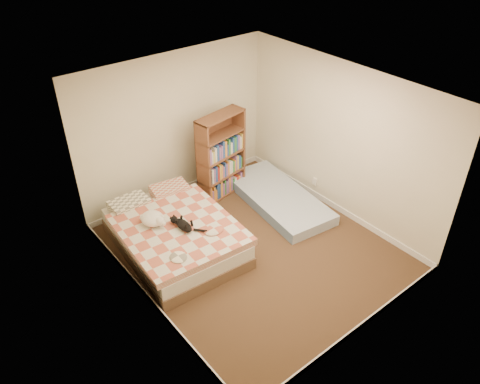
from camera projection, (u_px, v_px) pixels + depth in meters
room at (254, 182)px, 6.38m from camera, size 3.51×4.01×2.51m
bed at (173, 233)px, 6.94m from camera, size 1.66×2.20×0.56m
bookshelf at (221, 165)px, 8.00m from camera, size 0.95×0.45×1.50m
floor_mattress at (278, 198)px, 7.99m from camera, size 1.18×2.17×0.19m
black_cat at (183, 224)px, 6.63m from camera, size 0.24×0.59×0.13m
white_dog at (154, 219)px, 6.69m from camera, size 0.45×0.46×0.17m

